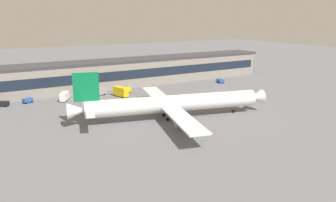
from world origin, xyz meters
name	(u,v)px	position (x,y,z in m)	size (l,w,h in m)	color
ground_plane	(171,118)	(0.00, 0.00, 0.00)	(600.00, 600.00, 0.00)	slate
terminal_building	(110,74)	(0.00, 57.83, 6.55)	(177.17, 15.71, 13.06)	gray
airliner	(171,104)	(-0.05, -0.22, 5.08)	(66.29, 57.39, 16.74)	white
catering_truck	(121,91)	(-3.11, 36.59, 2.29)	(4.69, 7.65, 4.15)	yellow
fuel_truck	(97,91)	(-11.38, 43.56, 1.88)	(8.74, 4.09, 3.35)	gray
pushback_tractor	(220,81)	(53.05, 38.96, 1.05)	(3.96, 5.37, 1.75)	#2651A5
baggage_tug	(28,100)	(-38.88, 45.49, 1.09)	(4.10, 3.26, 1.85)	#2651A5
belt_loader	(0,103)	(-48.79, 45.31, 1.15)	(6.61, 4.68, 1.95)	black
stair_truck	(64,96)	(-25.50, 41.58, 1.98)	(4.91, 6.43, 3.55)	white
follow_me_car	(129,89)	(3.40, 43.25, 1.09)	(3.27, 4.78, 1.85)	yellow
traffic_cone_0	(119,143)	(-23.83, -12.72, 0.28)	(0.45, 0.45, 0.56)	#F2590C
traffic_cone_1	(263,114)	(29.58, -12.62, 0.32)	(0.51, 0.51, 0.63)	#F2590C
traffic_cone_2	(216,130)	(4.96, -17.46, 0.35)	(0.56, 0.56, 0.69)	#F2590C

